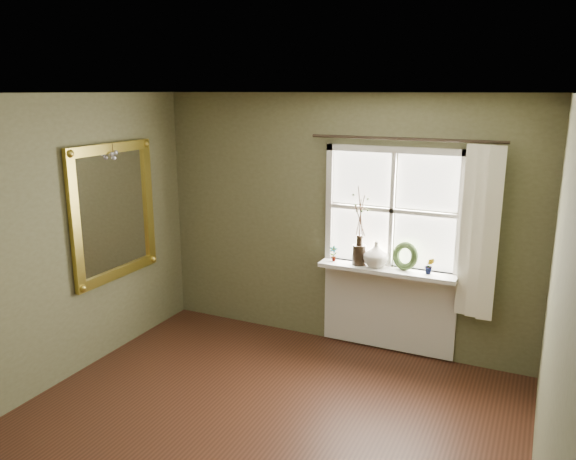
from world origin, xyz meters
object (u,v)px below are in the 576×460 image
(gilt_mirror, at_px, (114,212))
(wreath, at_px, (405,259))
(cream_vase, at_px, (376,254))
(dark_jug, at_px, (359,255))

(gilt_mirror, bearing_deg, wreath, 20.97)
(cream_vase, relative_size, wreath, 0.92)
(wreath, height_order, gilt_mirror, gilt_mirror)
(wreath, bearing_deg, gilt_mirror, -137.65)
(dark_jug, bearing_deg, wreath, 5.04)
(gilt_mirror, bearing_deg, cream_vase, 22.37)
(cream_vase, relative_size, gilt_mirror, 0.19)
(dark_jug, xyz_separation_m, wreath, (0.45, 0.04, 0.00))
(dark_jug, xyz_separation_m, cream_vase, (0.17, 0.00, 0.03))
(wreath, bearing_deg, cream_vase, -150.54)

